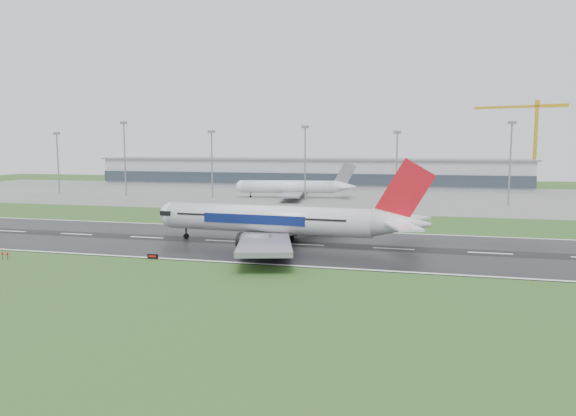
# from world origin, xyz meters

# --- Properties ---
(ground) EXTENTS (520.00, 520.00, 0.00)m
(ground) POSITION_xyz_m (0.00, 0.00, 0.00)
(ground) COLOR #274E1C
(ground) RESTS_ON ground
(runway) EXTENTS (400.00, 45.00, 0.10)m
(runway) POSITION_xyz_m (0.00, 0.00, 0.05)
(runway) COLOR black
(runway) RESTS_ON ground
(apron) EXTENTS (400.00, 130.00, 0.08)m
(apron) POSITION_xyz_m (0.00, 125.00, 0.04)
(apron) COLOR slate
(apron) RESTS_ON ground
(terminal) EXTENTS (240.00, 36.00, 15.00)m
(terminal) POSITION_xyz_m (0.00, 185.00, 7.50)
(terminal) COLOR #969AA1
(terminal) RESTS_ON ground
(main_airliner) EXTENTS (68.78, 65.93, 19.06)m
(main_airliner) POSITION_xyz_m (35.60, -0.72, 9.63)
(main_airliner) COLOR silver
(main_airliner) RESTS_ON runway
(parked_airliner) EXTENTS (60.29, 57.19, 15.69)m
(parked_airliner) POSITION_xyz_m (10.77, 108.60, 7.92)
(parked_airliner) COLOR silver
(parked_airliner) RESTS_ON apron
(tower_crane) EXTENTS (47.28, 14.28, 47.22)m
(tower_crane) POSITION_xyz_m (124.67, 200.00, 23.61)
(tower_crane) COLOR #BD8B14
(tower_crane) RESTS_ON ground
(runway_sign) EXTENTS (2.31, 0.67, 1.04)m
(runway_sign) POSITION_xyz_m (13.81, -22.57, 0.52)
(runway_sign) COLOR black
(runway_sign) RESTS_ON ground
(floodmast_0) EXTENTS (0.64, 0.64, 28.03)m
(floodmast_0) POSITION_xyz_m (-101.35, 100.00, 14.02)
(floodmast_0) COLOR gray
(floodmast_0) RESTS_ON ground
(floodmast_1) EXTENTS (0.64, 0.64, 32.57)m
(floodmast_1) POSITION_xyz_m (-65.97, 100.00, 16.28)
(floodmast_1) COLOR gray
(floodmast_1) RESTS_ON ground
(floodmast_2) EXTENTS (0.64, 0.64, 28.29)m
(floodmast_2) POSITION_xyz_m (-23.59, 100.00, 14.14)
(floodmast_2) COLOR gray
(floodmast_2) RESTS_ON ground
(floodmast_3) EXTENTS (0.64, 0.64, 29.95)m
(floodmast_3) POSITION_xyz_m (17.98, 100.00, 14.98)
(floodmast_3) COLOR gray
(floodmast_3) RESTS_ON ground
(floodmast_4) EXTENTS (0.64, 0.64, 27.49)m
(floodmast_4) POSITION_xyz_m (55.43, 100.00, 13.74)
(floodmast_4) COLOR gray
(floodmast_4) RESTS_ON ground
(floodmast_5) EXTENTS (0.64, 0.64, 30.80)m
(floodmast_5) POSITION_xyz_m (97.72, 100.00, 15.40)
(floodmast_5) COLOR gray
(floodmast_5) RESTS_ON ground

